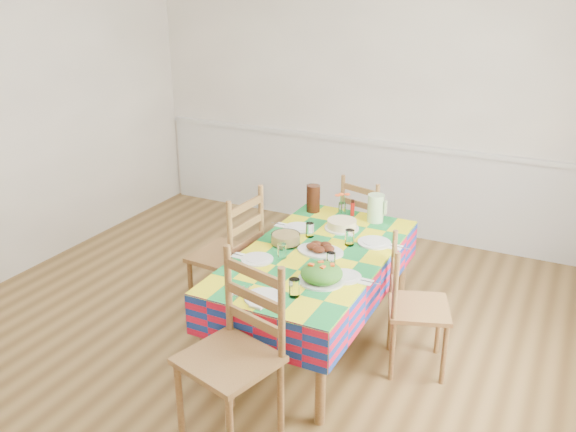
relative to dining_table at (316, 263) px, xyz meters
The scene contains 22 objects.
room 0.96m from the dining_table, 136.92° to the right, with size 4.58×5.08×2.78m.
wainscot 2.13m from the dining_table, 101.73° to the left, with size 4.41×0.06×0.92m.
dining_table is the anchor object (origin of this frame).
setting_near_head 0.67m from the dining_table, 87.25° to the right, with size 0.37×0.25×0.11m.
setting_left_near 0.36m from the dining_table, 137.05° to the right, with size 0.39×0.23×0.10m.
setting_left_far 0.39m from the dining_table, 129.87° to the left, with size 0.39×0.23×0.10m.
setting_right_near 0.35m from the dining_table, 38.98° to the right, with size 0.39×0.23×0.10m.
setting_right_far 0.39m from the dining_table, 48.77° to the left, with size 0.43×0.25×0.11m.
meat_platter 0.10m from the dining_table, 50.88° to the left, with size 0.32×0.23×0.06m.
salad_platter 0.41m from the dining_table, 60.96° to the right, with size 0.29×0.29×0.12m.
pasta_bowl 0.27m from the dining_table, behind, with size 0.20×0.20×0.07m.
cake 0.47m from the dining_table, 90.10° to the left, with size 0.25×0.25×0.07m.
serving_utensils 0.16m from the dining_table, 31.04° to the right, with size 0.13×0.30×0.01m.
flower_vase 0.74m from the dining_table, 98.25° to the left, with size 0.12×0.10×0.19m.
hot_sauce 0.76m from the dining_table, 92.06° to the left, with size 0.03×0.03×0.13m, color red.
green_pitcher 0.75m from the dining_table, 76.66° to the left, with size 0.12×0.12×0.21m, color #B2E09E.
tea_pitcher 0.79m from the dining_table, 115.81° to the left, with size 0.11×0.11×0.21m, color black.
name_card 0.81m from the dining_table, 90.25° to the right, with size 0.08×0.02×0.02m, color white.
chair_near 1.07m from the dining_table, 89.32° to the right, with size 0.56×0.55×1.04m.
chair_far 1.08m from the dining_table, 90.61° to the left, with size 0.48×0.47×0.89m.
chair_left 0.68m from the dining_table, behind, with size 0.46×0.48×1.01m.
chair_right 0.70m from the dining_table, ahead, with size 0.48×0.49×0.88m.
Camera 1 is at (1.91, -2.97, 2.39)m, focal length 38.00 mm.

